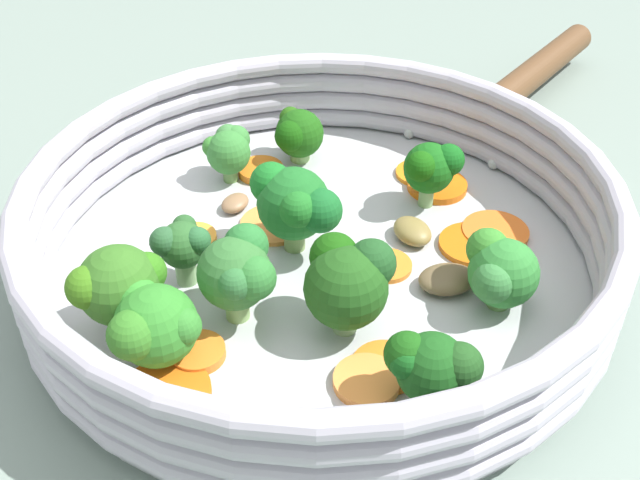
# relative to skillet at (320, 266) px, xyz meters

# --- Properties ---
(ground_plane) EXTENTS (4.00, 4.00, 0.00)m
(ground_plane) POSITION_rel_skillet_xyz_m (0.00, 0.00, -0.01)
(ground_plane) COLOR gray
(skillet) EXTENTS (0.34, 0.34, 0.01)m
(skillet) POSITION_rel_skillet_xyz_m (0.00, 0.00, 0.00)
(skillet) COLOR #B2B5B7
(skillet) RESTS_ON ground_plane
(skillet_rim_wall) EXTENTS (0.36, 0.36, 0.06)m
(skillet_rim_wall) POSITION_rel_skillet_xyz_m (0.00, 0.00, 0.04)
(skillet_rim_wall) COLOR #B4AFBF
(skillet_rim_wall) RESTS_ON skillet
(skillet_handle) EXTENTS (0.22, 0.12, 0.03)m
(skillet_handle) POSITION_rel_skillet_xyz_m (0.26, -0.13, 0.02)
(skillet_handle) COLOR brown
(skillet_handle) RESTS_ON skillet
(skillet_rivet_left) EXTENTS (0.01, 0.01, 0.01)m
(skillet_rivet_left) POSITION_rel_skillet_xyz_m (0.13, -0.10, 0.01)
(skillet_rivet_left) COLOR #B4B9BA
(skillet_rivet_left) RESTS_ON skillet
(skillet_rivet_right) EXTENTS (0.01, 0.01, 0.01)m
(skillet_rivet_right) POSITION_rel_skillet_xyz_m (0.16, -0.04, 0.01)
(skillet_rivet_right) COLOR #B2B4B6
(skillet_rivet_right) RESTS_ON skillet
(carrot_slice_0) EXTENTS (0.05, 0.05, 0.00)m
(carrot_slice_0) POSITION_rel_skillet_xyz_m (0.11, -0.05, 0.01)
(carrot_slice_0) COLOR orange
(carrot_slice_0) RESTS_ON skillet
(carrot_slice_1) EXTENTS (0.06, 0.06, 0.00)m
(carrot_slice_1) POSITION_rel_skillet_xyz_m (0.03, 0.04, 0.01)
(carrot_slice_1) COLOR orange
(carrot_slice_1) RESTS_ON skillet
(carrot_slice_2) EXTENTS (0.04, 0.04, 0.01)m
(carrot_slice_2) POSITION_rel_skillet_xyz_m (-0.10, -0.04, 0.01)
(carrot_slice_2) COLOR #F68D3E
(carrot_slice_2) RESTS_ON skillet
(carrot_slice_3) EXTENTS (0.04, 0.04, 0.01)m
(carrot_slice_3) POSITION_rel_skillet_xyz_m (-0.10, 0.05, 0.01)
(carrot_slice_3) COLOR orange
(carrot_slice_3) RESTS_ON skillet
(carrot_slice_4) EXTENTS (0.06, 0.06, 0.01)m
(carrot_slice_4) POSITION_rel_skillet_xyz_m (0.09, -0.07, 0.01)
(carrot_slice_4) COLOR orange
(carrot_slice_4) RESTS_ON skillet
(carrot_slice_5) EXTENTS (0.04, 0.04, 0.00)m
(carrot_slice_5) POSITION_rel_skillet_xyz_m (0.00, -0.04, 0.01)
(carrot_slice_5) COLOR orange
(carrot_slice_5) RESTS_ON skillet
(carrot_slice_6) EXTENTS (0.04, 0.04, 0.01)m
(carrot_slice_6) POSITION_rel_skillet_xyz_m (-0.00, 0.08, 0.01)
(carrot_slice_6) COLOR orange
(carrot_slice_6) RESTS_ON skillet
(carrot_slice_7) EXTENTS (0.05, 0.05, 0.00)m
(carrot_slice_7) POSITION_rel_skillet_xyz_m (0.03, -0.09, 0.01)
(carrot_slice_7) COLOR #D66210
(carrot_slice_7) RESTS_ON skillet
(carrot_slice_8) EXTENTS (0.05, 0.05, 0.00)m
(carrot_slice_8) POSITION_rel_skillet_xyz_m (0.05, -0.11, 0.01)
(carrot_slice_8) COLOR orange
(carrot_slice_8) RESTS_ON skillet
(carrot_slice_9) EXTENTS (0.07, 0.07, 0.00)m
(carrot_slice_9) POSITION_rel_skillet_xyz_m (-0.12, 0.05, 0.01)
(carrot_slice_9) COLOR orange
(carrot_slice_9) RESTS_ON skillet
(carrot_slice_10) EXTENTS (0.04, 0.04, 0.00)m
(carrot_slice_10) POSITION_rel_skillet_xyz_m (-0.08, -0.05, 0.01)
(carrot_slice_10) COLOR orange
(carrot_slice_10) RESTS_ON skillet
(carrot_slice_11) EXTENTS (0.05, 0.05, 0.01)m
(carrot_slice_11) POSITION_rel_skillet_xyz_m (0.09, 0.06, 0.01)
(carrot_slice_11) COLOR orange
(carrot_slice_11) RESTS_ON skillet
(broccoli_floret_0) EXTENTS (0.05, 0.05, 0.05)m
(broccoli_floret_0) POSITION_rel_skillet_xyz_m (-0.05, -0.03, 0.04)
(broccoli_floret_0) COLOR #7FA469
(broccoli_floret_0) RESTS_ON skillet
(broccoli_floret_1) EXTENTS (0.05, 0.06, 0.06)m
(broccoli_floret_1) POSITION_rel_skillet_xyz_m (0.01, 0.02, 0.04)
(broccoli_floret_1) COLOR #6E8A4B
(broccoli_floret_1) RESTS_ON skillet
(broccoli_floret_2) EXTENTS (0.05, 0.05, 0.05)m
(broccoli_floret_2) POSITION_rel_skillet_xyz_m (-0.10, 0.07, 0.03)
(broccoli_floret_2) COLOR #7BB16A
(broccoli_floret_2) RESTS_ON skillet
(broccoli_floret_3) EXTENTS (0.05, 0.05, 0.05)m
(broccoli_floret_3) POSITION_rel_skillet_xyz_m (-0.06, 0.03, 0.04)
(broccoli_floret_3) COLOR #8DB264
(broccoli_floret_3) RESTS_ON skillet
(broccoli_floret_4) EXTENTS (0.04, 0.05, 0.04)m
(broccoli_floret_4) POSITION_rel_skillet_xyz_m (-0.10, -0.08, 0.03)
(broccoli_floret_4) COLOR #7B9456
(broccoli_floret_4) RESTS_ON skillet
(broccoli_floret_5) EXTENTS (0.05, 0.05, 0.05)m
(broccoli_floret_5) POSITION_rel_skillet_xyz_m (-0.08, 0.09, 0.04)
(broccoli_floret_5) COLOR #83A75C
(broccoli_floret_5) RESTS_ON skillet
(broccoli_floret_6) EXTENTS (0.04, 0.04, 0.04)m
(broccoli_floret_6) POSITION_rel_skillet_xyz_m (0.11, 0.04, 0.03)
(broccoli_floret_6) COLOR #86B464
(broccoli_floret_6) RESTS_ON skillet
(broccoli_floret_7) EXTENTS (0.04, 0.03, 0.04)m
(broccoli_floret_7) POSITION_rel_skillet_xyz_m (0.08, 0.08, 0.03)
(broccoli_floret_7) COLOR #618D48
(broccoli_floret_7) RESTS_ON skillet
(broccoli_floret_8) EXTENTS (0.04, 0.04, 0.05)m
(broccoli_floret_8) POSITION_rel_skillet_xyz_m (0.07, -0.06, 0.04)
(broccoli_floret_8) COLOR #7FA464
(broccoli_floret_8) RESTS_ON skillet
(broccoli_floret_9) EXTENTS (0.03, 0.03, 0.04)m
(broccoli_floret_9) POSITION_rel_skillet_xyz_m (-0.04, 0.07, 0.03)
(broccoli_floret_9) COLOR #7EA56C
(broccoli_floret_9) RESTS_ON skillet
(broccoli_floret_10) EXTENTS (0.05, 0.04, 0.04)m
(broccoli_floret_10) POSITION_rel_skillet_xyz_m (-0.02, -0.11, 0.03)
(broccoli_floret_10) COLOR #63934C
(broccoli_floret_10) RESTS_ON skillet
(mushroom_piece_0) EXTENTS (0.04, 0.04, 0.01)m
(mushroom_piece_0) POSITION_rel_skillet_xyz_m (0.03, -0.05, 0.01)
(mushroom_piece_0) COLOR olive
(mushroom_piece_0) RESTS_ON skillet
(mushroom_piece_1) EXTENTS (0.04, 0.04, 0.01)m
(mushroom_piece_1) POSITION_rel_skillet_xyz_m (-0.01, -0.08, 0.01)
(mushroom_piece_1) COLOR brown
(mushroom_piece_1) RESTS_ON skillet
(mushroom_piece_2) EXTENTS (0.03, 0.02, 0.01)m
(mushroom_piece_2) POSITION_rel_skillet_xyz_m (0.04, 0.07, 0.01)
(mushroom_piece_2) COLOR #8B6746
(mushroom_piece_2) RESTS_ON skillet
(mushroom_piece_3) EXTENTS (0.02, 0.03, 0.01)m
(mushroom_piece_3) POSITION_rel_skillet_xyz_m (0.07, 0.04, 0.01)
(mushroom_piece_3) COLOR olive
(mushroom_piece_3) RESTS_ON skillet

